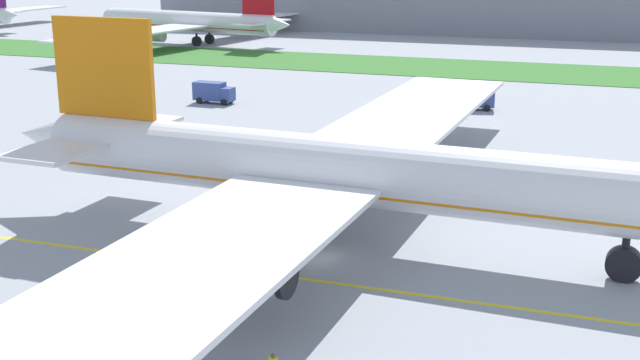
{
  "coord_description": "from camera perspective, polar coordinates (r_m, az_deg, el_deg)",
  "views": [
    {
      "loc": [
        18.48,
        -52.09,
        21.74
      ],
      "look_at": [
        -2.43,
        7.8,
        3.52
      ],
      "focal_mm": 46.1,
      "sensor_mm": 36.0,
      "label": 1
    }
  ],
  "objects": [
    {
      "name": "parked_airliner_far_centre",
      "position": [
        190.12,
        -8.79,
        10.78
      ],
      "size": [
        51.48,
        84.11,
        14.56
      ],
      "color": "white",
      "rests_on": "ground"
    },
    {
      "name": "apron_taxi_line",
      "position": [
        56.02,
        -1.6,
        -6.81
      ],
      "size": [
        280.0,
        0.36,
        0.01
      ],
      "primitive_type": "cube",
      "color": "yellow",
      "rests_on": "ground"
    },
    {
      "name": "grass_median_strip",
      "position": [
        151.9,
        12.17,
        7.46
      ],
      "size": [
        320.0,
        24.0,
        0.1
      ],
      "primitive_type": "cube",
      "color": "#38722D",
      "rests_on": "ground"
    },
    {
      "name": "ground_plane",
      "position": [
        59.39,
        -0.27,
        -5.45
      ],
      "size": [
        600.0,
        600.0,
        0.0
      ],
      "primitive_type": "plane",
      "color": "#9399A0",
      "rests_on": "ground"
    },
    {
      "name": "service_truck_baggage_loader",
      "position": [
        114.39,
        10.71,
        5.62
      ],
      "size": [
        5.6,
        3.5,
        3.02
      ],
      "color": "#33478C",
      "rests_on": "ground"
    },
    {
      "name": "airliner_foreground",
      "position": [
        60.9,
        1.34,
        0.56
      ],
      "size": [
        59.69,
        96.94,
        16.21
      ],
      "color": "white",
      "rests_on": "ground"
    },
    {
      "name": "service_truck_fuel_bowser",
      "position": [
        118.14,
        -7.41,
        6.09
      ],
      "size": [
        5.9,
        2.61,
        3.0
      ],
      "color": "#33478C",
      "rests_on": "ground"
    }
  ]
}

